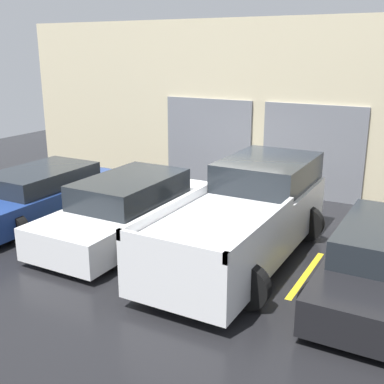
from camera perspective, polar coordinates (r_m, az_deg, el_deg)
name	(u,v)px	position (r m, az deg, el deg)	size (l,w,h in m)	color
ground_plane	(219,221)	(11.95, 3.19, -3.40)	(28.00, 28.00, 0.00)	black
shophouse_building	(269,108)	(14.37, 9.14, 9.85)	(17.46, 0.68, 4.94)	beige
pickup_truck	(246,216)	(9.76, 6.41, -2.83)	(2.48, 5.41, 1.81)	white
sedan_white	(129,209)	(10.92, -7.50, -1.99)	(2.21, 4.79, 1.35)	white
sedan_side	(40,194)	(12.69, -17.55, -0.23)	(2.22, 4.76, 1.21)	navy
parking_stripe_far_left	(4,208)	(13.83, -21.38, -1.73)	(0.12, 2.20, 0.01)	gold
parking_stripe_left	(83,225)	(11.93, -12.82, -3.83)	(0.12, 2.20, 0.01)	gold
parking_stripe_centre	(181,247)	(10.41, -1.34, -6.49)	(0.12, 2.20, 0.01)	gold
parking_stripe_right	(306,274)	(9.45, 13.38, -9.47)	(0.12, 2.20, 0.01)	gold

